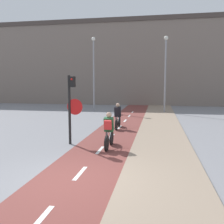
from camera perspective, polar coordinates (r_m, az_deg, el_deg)
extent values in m
plane|color=gray|center=(7.01, -8.56, -15.24)|extent=(120.00, 120.00, 0.00)
cube|color=brown|center=(7.01, -8.56, -15.16)|extent=(2.32, 60.00, 0.02)
cube|color=white|center=(5.34, -16.13, -22.64)|extent=(0.12, 1.10, 0.00)
cube|color=white|center=(7.44, -7.28, -13.69)|extent=(0.12, 1.10, 0.00)
cube|color=white|center=(9.74, -2.76, -8.68)|extent=(0.12, 1.10, 0.00)
cube|color=white|center=(12.11, -0.06, -5.58)|extent=(0.12, 1.10, 0.00)
cube|color=white|center=(14.53, 1.74, -3.49)|extent=(0.12, 1.10, 0.00)
cube|color=white|center=(16.97, 3.02, -2.00)|extent=(0.12, 1.10, 0.00)
cube|color=white|center=(19.43, 3.97, -0.89)|extent=(0.12, 1.10, 0.00)
cube|color=white|center=(21.90, 4.71, -0.02)|extent=(0.12, 1.10, 0.00)
cube|color=gray|center=(6.66, 11.83, -16.28)|extent=(2.40, 60.00, 0.05)
cube|color=slate|center=(31.01, 6.53, 10.55)|extent=(60.00, 5.00, 9.32)
cube|color=#473D38|center=(31.72, 6.66, 19.43)|extent=(60.00, 5.20, 0.50)
cylinder|color=black|center=(10.63, -9.68, 0.41)|extent=(0.11, 0.11, 2.91)
cube|color=black|center=(10.52, -9.01, 6.82)|extent=(0.20, 0.20, 0.44)
sphere|color=red|center=(10.41, -9.23, 7.42)|extent=(0.09, 0.09, 0.09)
cone|color=red|center=(10.54, -8.51, 1.17)|extent=(0.67, 0.01, 0.67)
cone|color=silver|center=(10.54, -8.50, 1.17)|extent=(0.60, 0.02, 0.60)
cylinder|color=gray|center=(23.20, -4.19, 8.22)|extent=(0.14, 0.14, 6.39)
sphere|color=silver|center=(23.52, -4.26, 16.30)|extent=(0.36, 0.36, 0.36)
cylinder|color=gray|center=(22.01, 12.06, 7.93)|extent=(0.14, 0.14, 6.21)
sphere|color=silver|center=(22.31, 12.27, 16.20)|extent=(0.36, 0.36, 0.36)
cylinder|color=black|center=(9.54, -1.24, -7.19)|extent=(0.07, 0.63, 0.63)
cylinder|color=black|center=(10.52, -0.11, -5.86)|extent=(0.07, 0.63, 0.63)
cylinder|color=slate|center=(10.18, -0.44, -5.35)|extent=(0.04, 0.65, 0.39)
cylinder|color=slate|center=(9.73, -0.97, -5.83)|extent=(0.04, 0.34, 0.41)
cylinder|color=slate|center=(9.99, -0.61, -4.43)|extent=(0.04, 0.94, 0.07)
cylinder|color=slate|center=(9.73, -1.01, -6.96)|extent=(0.04, 0.39, 0.05)
cylinder|color=black|center=(10.44, -0.11, -3.75)|extent=(0.46, 0.03, 0.03)
cube|color=#235B33|center=(9.83, -0.74, -2.87)|extent=(0.36, 0.31, 0.59)
sphere|color=tan|center=(9.81, -0.70, -0.65)|extent=(0.22, 0.22, 0.22)
cylinder|color=#232328|center=(9.90, -1.34, -5.31)|extent=(0.04, 0.07, 0.39)
cylinder|color=#232328|center=(9.86, -0.20, -5.36)|extent=(0.04, 0.07, 0.39)
cube|color=red|center=(9.65, -0.94, -2.93)|extent=(0.28, 0.23, 0.39)
cylinder|color=black|center=(13.69, 1.01, -2.90)|extent=(0.07, 0.62, 0.62)
cylinder|color=black|center=(14.68, 1.66, -2.24)|extent=(0.07, 0.62, 0.62)
cylinder|color=slate|center=(14.35, 1.47, -1.79)|extent=(0.04, 0.65, 0.39)
cylinder|color=slate|center=(13.89, 1.16, -2.01)|extent=(0.04, 0.34, 0.41)
cylinder|color=slate|center=(14.17, 1.37, -1.10)|extent=(0.04, 0.94, 0.07)
cylinder|color=slate|center=(13.88, 1.14, -2.80)|extent=(0.04, 0.39, 0.05)
cylinder|color=black|center=(14.62, 1.66, -0.71)|extent=(0.46, 0.03, 0.03)
cube|color=black|center=(14.02, 1.30, 0.04)|extent=(0.36, 0.31, 0.59)
sphere|color=tan|center=(14.02, 1.33, 1.59)|extent=(0.22, 0.22, 0.22)
cylinder|color=#232328|center=(14.06, 0.87, -1.69)|extent=(0.04, 0.07, 0.39)
cylinder|color=#232328|center=(14.03, 1.68, -1.71)|extent=(0.04, 0.07, 0.39)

